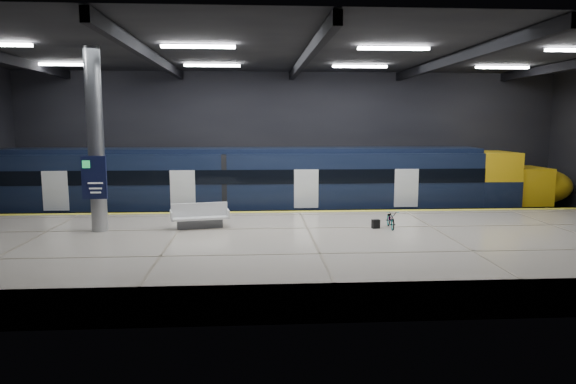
{
  "coord_description": "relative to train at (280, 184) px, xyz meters",
  "views": [
    {
      "loc": [
        -2.03,
        -20.75,
        5.22
      ],
      "look_at": [
        -0.6,
        1.5,
        2.2
      ],
      "focal_mm": 32.0,
      "sensor_mm": 36.0,
      "label": 1
    }
  ],
  "objects": [
    {
      "name": "ground",
      "position": [
        0.74,
        -5.5,
        -2.06
      ],
      "size": [
        30.0,
        30.0,
        0.0
      ],
      "primitive_type": "plane",
      "color": "black",
      "rests_on": "ground"
    },
    {
      "name": "room_shell",
      "position": [
        0.74,
        -5.49,
        3.66
      ],
      "size": [
        30.1,
        16.1,
        8.05
      ],
      "color": "black",
      "rests_on": "ground"
    },
    {
      "name": "platform",
      "position": [
        0.74,
        -8.0,
        -1.51
      ],
      "size": [
        30.0,
        11.0,
        1.1
      ],
      "primitive_type": "cube",
      "color": "#BDB1A0",
      "rests_on": "ground"
    },
    {
      "name": "safety_strip",
      "position": [
        0.74,
        -2.75,
        -0.95
      ],
      "size": [
        30.0,
        0.4,
        0.01
      ],
      "primitive_type": "cube",
      "color": "yellow",
      "rests_on": "platform"
    },
    {
      "name": "rails",
      "position": [
        0.74,
        0.0,
        -1.98
      ],
      "size": [
        30.0,
        1.52,
        0.16
      ],
      "color": "gray",
      "rests_on": "ground"
    },
    {
      "name": "train",
      "position": [
        0.0,
        0.0,
        0.0
      ],
      "size": [
        29.4,
        2.84,
        3.79
      ],
      "color": "black",
      "rests_on": "ground"
    },
    {
      "name": "bench",
      "position": [
        -3.49,
        -6.17,
        -0.61
      ],
      "size": [
        2.4,
        1.37,
        1.0
      ],
      "rotation": [
        0.0,
        0.0,
        0.2
      ],
      "color": "#595B60",
      "rests_on": "platform"
    },
    {
      "name": "bicycle",
      "position": [
        4.02,
        -6.74,
        -0.6
      ],
      "size": [
        0.57,
        1.4,
        0.72
      ],
      "primitive_type": "imported",
      "rotation": [
        0.0,
        0.0,
        -0.07
      ],
      "color": "#99999E",
      "rests_on": "platform"
    },
    {
      "name": "pannier_bag",
      "position": [
        3.42,
        -6.74,
        -0.78
      ],
      "size": [
        0.33,
        0.25,
        0.35
      ],
      "primitive_type": "cube",
      "rotation": [
        0.0,
        0.0,
        0.25
      ],
      "color": "black",
      "rests_on": "platform"
    },
    {
      "name": "info_column",
      "position": [
        -7.26,
        -6.52,
        2.4
      ],
      "size": [
        0.9,
        0.78,
        6.9
      ],
      "color": "#9EA0A5",
      "rests_on": "platform"
    }
  ]
}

